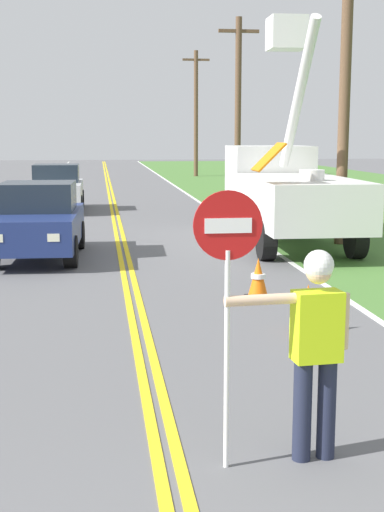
% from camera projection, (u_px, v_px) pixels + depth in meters
% --- Properties ---
extents(centerline_yellow_left, '(0.11, 110.00, 0.01)m').
position_uv_depth(centerline_yellow_left, '(115.00, 228.00, 21.50)').
color(centerline_yellow_left, yellow).
rests_on(centerline_yellow_left, ground).
extents(centerline_yellow_right, '(0.11, 110.00, 0.01)m').
position_uv_depth(centerline_yellow_right, '(121.00, 228.00, 21.52)').
color(centerline_yellow_right, yellow).
rests_on(centerline_yellow_right, ground).
extents(edge_line_right, '(0.12, 110.00, 0.01)m').
position_uv_depth(edge_line_right, '(235.00, 226.00, 21.97)').
color(edge_line_right, silver).
rests_on(edge_line_right, ground).
extents(flagger_worker, '(1.09, 0.27, 1.83)m').
position_uv_depth(flagger_worker, '(315.00, 342.00, 6.01)').
color(flagger_worker, '#1E2338').
rests_on(flagger_worker, ground).
extents(stop_sign_paddle, '(0.56, 0.04, 2.33)m').
position_uv_depth(stop_sign_paddle, '(228.00, 268.00, 5.74)').
color(stop_sign_paddle, silver).
rests_on(stop_sign_paddle, ground).
extents(utility_bucket_truck, '(2.78, 6.85, 5.68)m').
position_uv_depth(utility_bucket_truck, '(285.00, 188.00, 18.31)').
color(utility_bucket_truck, silver).
rests_on(utility_bucket_truck, ground).
extents(oncoming_sedan_nearest, '(2.04, 4.17, 1.70)m').
position_uv_depth(oncoming_sedan_nearest, '(38.00, 221.00, 16.17)').
color(oncoming_sedan_nearest, navy).
rests_on(oncoming_sedan_nearest, ground).
extents(oncoming_sedan_second, '(1.92, 4.11, 1.70)m').
position_uv_depth(oncoming_sedan_second, '(57.00, 188.00, 26.19)').
color(oncoming_sedan_second, silver).
rests_on(oncoming_sedan_second, ground).
extents(utility_pole_near, '(1.80, 0.28, 7.90)m').
position_uv_depth(utility_pole_near, '(345.00, 79.00, 17.69)').
color(utility_pole_near, brown).
rests_on(utility_pole_near, ground).
extents(utility_pole_mid, '(1.80, 0.28, 7.84)m').
position_uv_depth(utility_pole_mid, '(238.00, 104.00, 31.70)').
color(utility_pole_mid, brown).
rests_on(utility_pole_mid, ground).
extents(utility_pole_far, '(1.80, 0.28, 8.28)m').
position_uv_depth(utility_pole_far, '(196.00, 111.00, 47.82)').
color(utility_pole_far, brown).
rests_on(utility_pole_far, ground).
extents(traffic_cone_lead, '(0.40, 0.40, 0.70)m').
position_uv_depth(traffic_cone_lead, '(308.00, 310.00, 10.05)').
color(traffic_cone_lead, orange).
rests_on(traffic_cone_lead, ground).
extents(traffic_cone_mid, '(0.40, 0.40, 0.70)m').
position_uv_depth(traffic_cone_mid, '(258.00, 279.00, 12.20)').
color(traffic_cone_mid, orange).
rests_on(traffic_cone_mid, ground).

